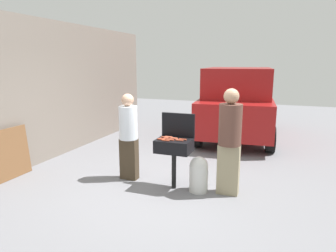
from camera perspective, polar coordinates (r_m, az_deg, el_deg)
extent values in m
plane|color=slate|center=(5.60, -0.54, -11.06)|extent=(24.00, 24.00, 0.00)
cube|color=slate|center=(7.69, -20.16, 6.45)|extent=(0.24, 8.00, 3.10)
cylinder|color=black|center=(5.38, 1.11, -8.24)|extent=(0.08, 0.08, 0.67)
cube|color=black|center=(5.24, 1.13, -3.69)|extent=(0.60, 0.44, 0.22)
cube|color=black|center=(5.37, 1.93, 0.20)|extent=(0.60, 0.05, 0.42)
cylinder|color=#B74C33|center=(5.24, -0.06, -2.31)|extent=(0.13, 0.03, 0.03)
cylinder|color=#C6593D|center=(5.34, 0.16, -2.03)|extent=(0.13, 0.04, 0.03)
cylinder|color=#B74C33|center=(5.11, 2.15, -2.68)|extent=(0.13, 0.03, 0.03)
cylinder|color=#B74C33|center=(5.31, -0.51, -2.10)|extent=(0.13, 0.03, 0.03)
cylinder|color=#B74C33|center=(5.20, -0.92, -2.40)|extent=(0.13, 0.04, 0.03)
cylinder|color=#B74C33|center=(5.21, 1.22, -2.39)|extent=(0.13, 0.04, 0.03)
cylinder|color=#C6593D|center=(5.24, 1.16, -2.29)|extent=(0.13, 0.03, 0.03)
cylinder|color=#AD4228|center=(5.10, -0.43, -2.71)|extent=(0.13, 0.04, 0.03)
cylinder|color=#B74C33|center=(5.14, 0.45, -2.59)|extent=(0.13, 0.04, 0.03)
cylinder|color=#AD4228|center=(5.16, -1.33, -2.51)|extent=(0.13, 0.04, 0.03)
cylinder|color=#AD4228|center=(5.17, 2.78, -2.52)|extent=(0.13, 0.03, 0.03)
cylinder|color=silver|center=(5.32, 5.74, -9.73)|extent=(0.32, 0.32, 0.46)
sphere|color=silver|center=(5.24, 5.79, -7.39)|extent=(0.31, 0.31, 0.31)
cube|color=#3F3323|center=(5.83, -7.27, -6.13)|extent=(0.32, 0.18, 0.78)
cylinder|color=silver|center=(5.66, -7.45, 0.61)|extent=(0.34, 0.34, 0.62)
sphere|color=tan|center=(5.59, -7.57, 4.85)|extent=(0.23, 0.23, 0.23)
cube|color=gray|center=(5.23, 11.21, -7.97)|extent=(0.35, 0.20, 0.85)
cylinder|color=brown|center=(5.03, 11.56, 0.24)|extent=(0.37, 0.37, 0.67)
sphere|color=tan|center=(4.96, 11.78, 5.47)|extent=(0.25, 0.25, 0.25)
cube|color=maroon|center=(9.32, 12.79, 2.86)|extent=(2.28, 4.55, 0.90)
cube|color=maroon|center=(9.03, 12.97, 8.00)|extent=(1.98, 2.75, 0.80)
cylinder|color=black|center=(7.90, 18.60, -2.40)|extent=(0.28, 0.66, 0.64)
cylinder|color=black|center=(7.99, 5.59, -1.66)|extent=(0.28, 0.66, 0.64)
cylinder|color=black|center=(10.91, 17.83, 1.47)|extent=(0.28, 0.66, 0.64)
cylinder|color=black|center=(10.98, 8.39, 1.98)|extent=(0.28, 0.66, 0.64)
cube|color=brown|center=(6.50, -27.52, -4.65)|extent=(0.11, 0.90, 0.96)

